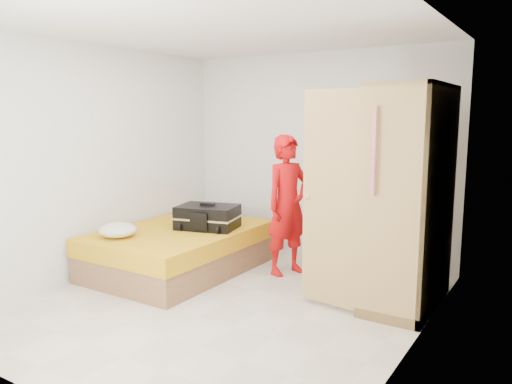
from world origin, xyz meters
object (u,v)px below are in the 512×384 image
Objects in this scene: person at (288,205)px; round_cushion at (118,230)px; bed at (179,250)px; suitcase at (208,217)px; wardrobe at (403,203)px.

person is 3.93× the size of round_cushion.
round_cushion is at bearing 152.97° from person.
round_cushion reaches higher than bed.
suitcase is at bearing 57.06° from round_cushion.
round_cushion is (-0.56, -0.87, -0.06)m from suitcase.
person reaches higher than round_cushion.
bed is 1.38m from person.
person reaches higher than suitcase.
suitcase is at bearing 135.54° from person.
person is (-1.38, 0.26, -0.20)m from wardrobe.
wardrobe is at bearing 7.65° from bed.
person is 1.90m from round_cushion.
wardrobe is 1.31× the size of person.
wardrobe is at bearing 19.33° from round_cushion.
wardrobe is 1.42m from person.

